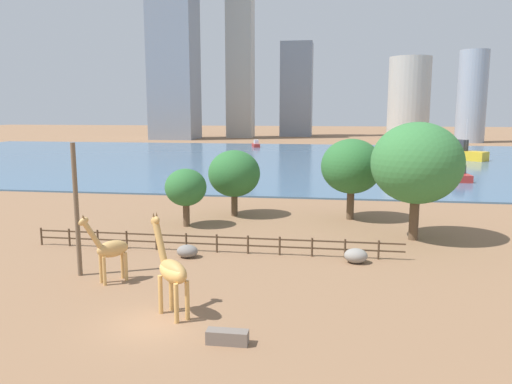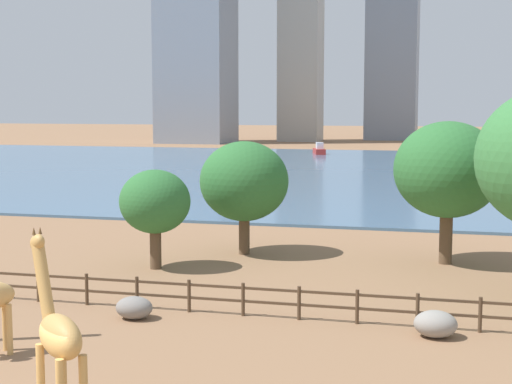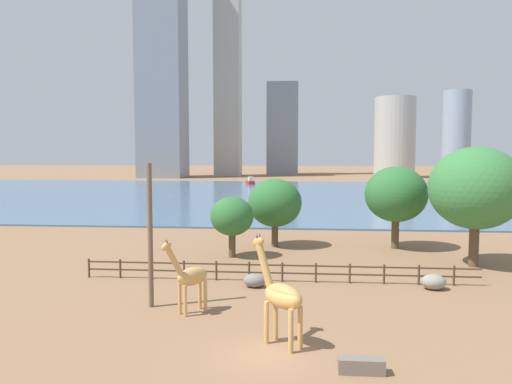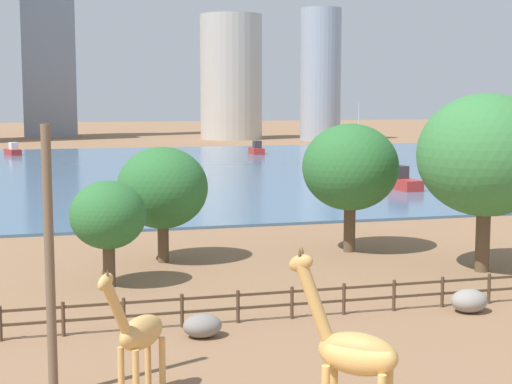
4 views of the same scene
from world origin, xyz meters
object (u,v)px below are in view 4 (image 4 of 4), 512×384
(utility_pole, at_px, (50,263))
(boulder_near_fence, at_px, (469,301))
(giraffe_tall, at_px, (351,352))
(boat_tug, at_px, (256,149))
(tree_center_broad, at_px, (486,155))
(tree_left_small, at_px, (162,188))
(tree_left_large, at_px, (108,216))
(tree_right_tall, at_px, (350,168))
(boulder_by_pole, at_px, (202,326))
(boat_barge, at_px, (13,151))
(giraffe_companion, at_px, (138,334))
(boat_sailboat, at_px, (353,152))
(boat_ferry, at_px, (401,181))

(utility_pole, bearing_deg, boulder_near_fence, 16.72)
(giraffe_tall, relative_size, boat_tug, 1.02)
(tree_center_broad, xyz_separation_m, tree_left_small, (-15.26, 6.50, -1.90))
(giraffe_tall, xyz_separation_m, boulder_near_fence, (9.23, 9.88, -1.80))
(utility_pole, height_order, tree_left_large, utility_pole)
(tree_right_tall, relative_size, boat_tug, 1.53)
(boulder_by_pole, xyz_separation_m, boat_barge, (-9.86, 96.80, 0.41))
(tree_left_small, bearing_deg, boat_barge, 97.17)
(boat_tug, bearing_deg, giraffe_companion, 166.12)
(giraffe_tall, height_order, tree_center_broad, tree_center_broad)
(tree_center_broad, xyz_separation_m, boat_sailboat, (18.85, 63.08, -4.38))
(boat_barge, bearing_deg, boulder_near_fence, 174.73)
(boat_sailboat, bearing_deg, utility_pole, -78.96)
(boulder_near_fence, distance_m, tree_left_large, 16.44)
(giraffe_tall, distance_m, boat_barge, 106.90)
(tree_left_large, distance_m, boat_ferry, 43.19)
(tree_left_large, xyz_separation_m, tree_left_small, (3.25, 4.82, 0.65))
(boulder_by_pole, bearing_deg, boat_ferry, 55.76)
(tree_left_large, height_order, boat_tug, tree_left_large)
(tree_right_tall, xyz_separation_m, tree_left_small, (-10.71, -0.10, -0.84))
(tree_left_small, xyz_separation_m, boat_ferry, (26.58, 26.32, -3.05))
(boulder_near_fence, distance_m, tree_right_tall, 13.97)
(tree_center_broad, relative_size, tree_right_tall, 1.23)
(tree_left_small, height_order, boat_barge, tree_left_small)
(boat_tug, bearing_deg, boat_ferry, -175.63)
(giraffe_tall, relative_size, boat_sailboat, 0.56)
(boulder_by_pole, relative_size, boat_tug, 0.30)
(tree_left_small, distance_m, boat_ferry, 37.53)
(utility_pole, xyz_separation_m, boat_barge, (-4.49, 101.33, -3.16))
(tree_left_large, xyz_separation_m, tree_right_tall, (13.97, 4.91, 1.49))
(tree_right_tall, bearing_deg, tree_left_small, -179.49)
(boat_sailboat, bearing_deg, tree_right_tall, -73.25)
(boulder_near_fence, distance_m, boat_sailboat, 73.62)
(giraffe_companion, bearing_deg, boat_sailboat, -163.39)
(tree_left_small, xyz_separation_m, boat_tug, (25.74, 75.27, -3.09))
(giraffe_companion, xyz_separation_m, boat_ferry, (30.16, 45.38, -1.05))
(boat_sailboat, bearing_deg, giraffe_companion, -77.23)
(boulder_near_fence, relative_size, boat_ferry, 0.30)
(boat_tug, bearing_deg, boat_sailboat, -152.47)
(tree_right_tall, bearing_deg, giraffe_tall, -111.95)
(tree_center_broad, distance_m, boat_ferry, 35.07)
(tree_center_broad, bearing_deg, boulder_near_fence, -124.80)
(boulder_near_fence, height_order, boat_ferry, boat_ferry)
(giraffe_companion, relative_size, boat_tug, 0.88)
(giraffe_companion, distance_m, utility_pole, 3.26)
(boat_tug, bearing_deg, tree_left_small, 164.51)
(tree_left_large, relative_size, boat_ferry, 0.98)
(tree_right_tall, relative_size, boat_sailboat, 0.83)
(boat_tug, bearing_deg, utility_pole, 164.64)
(tree_left_small, relative_size, boat_barge, 1.35)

